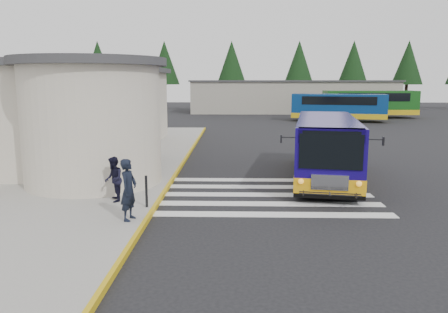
{
  "coord_description": "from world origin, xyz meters",
  "views": [
    {
      "loc": [
        -1.49,
        -16.23,
        4.08
      ],
      "look_at": [
        -1.88,
        -0.5,
        1.36
      ],
      "focal_mm": 35.0,
      "sensor_mm": 36.0,
      "label": 1
    }
  ],
  "objects_px": {
    "far_bus_a": "(338,106)",
    "far_bus_b": "(370,103)",
    "transit_bus": "(326,150)",
    "pedestrian_a": "(129,190)",
    "pedestrian_b": "(114,179)",
    "bollard": "(146,191)"
  },
  "relations": [
    {
      "from": "pedestrian_a",
      "to": "far_bus_a",
      "type": "distance_m",
      "value": 35.76
    },
    {
      "from": "bollard",
      "to": "transit_bus",
      "type": "bearing_deg",
      "value": 36.72
    },
    {
      "from": "bollard",
      "to": "far_bus_b",
      "type": "xyz_separation_m",
      "value": [
        17.95,
        36.46,
        1.04
      ]
    },
    {
      "from": "transit_bus",
      "to": "far_bus_a",
      "type": "relative_size",
      "value": 0.96
    },
    {
      "from": "pedestrian_b",
      "to": "far_bus_a",
      "type": "relative_size",
      "value": 0.15
    },
    {
      "from": "transit_bus",
      "to": "pedestrian_b",
      "type": "height_order",
      "value": "transit_bus"
    },
    {
      "from": "transit_bus",
      "to": "far_bus_b",
      "type": "relative_size",
      "value": 0.92
    },
    {
      "from": "bollard",
      "to": "far_bus_b",
      "type": "distance_m",
      "value": 40.65
    },
    {
      "from": "pedestrian_b",
      "to": "far_bus_b",
      "type": "xyz_separation_m",
      "value": [
        19.15,
        35.82,
        0.8
      ]
    },
    {
      "from": "transit_bus",
      "to": "bollard",
      "type": "height_order",
      "value": "transit_bus"
    },
    {
      "from": "pedestrian_b",
      "to": "transit_bus",
      "type": "bearing_deg",
      "value": 102.39
    },
    {
      "from": "pedestrian_b",
      "to": "bollard",
      "type": "relative_size",
      "value": 1.47
    },
    {
      "from": "transit_bus",
      "to": "pedestrian_a",
      "type": "relative_size",
      "value": 5.25
    },
    {
      "from": "pedestrian_a",
      "to": "far_bus_a",
      "type": "height_order",
      "value": "far_bus_a"
    },
    {
      "from": "pedestrian_a",
      "to": "bollard",
      "type": "xyz_separation_m",
      "value": [
        0.24,
        1.29,
        -0.38
      ]
    },
    {
      "from": "far_bus_a",
      "to": "transit_bus",
      "type": "bearing_deg",
      "value": 178.71
    },
    {
      "from": "transit_bus",
      "to": "pedestrian_a",
      "type": "distance_m",
      "value": 9.24
    },
    {
      "from": "far_bus_a",
      "to": "far_bus_b",
      "type": "xyz_separation_m",
      "value": [
        4.58,
        4.69,
        0.13
      ]
    },
    {
      "from": "pedestrian_a",
      "to": "pedestrian_b",
      "type": "xyz_separation_m",
      "value": [
        -0.97,
        1.93,
        -0.14
      ]
    },
    {
      "from": "transit_bus",
      "to": "bollard",
      "type": "relative_size",
      "value": 9.18
    },
    {
      "from": "pedestrian_a",
      "to": "pedestrian_b",
      "type": "relative_size",
      "value": 1.19
    },
    {
      "from": "pedestrian_b",
      "to": "far_bus_a",
      "type": "xyz_separation_m",
      "value": [
        14.58,
        31.13,
        0.67
      ]
    }
  ]
}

